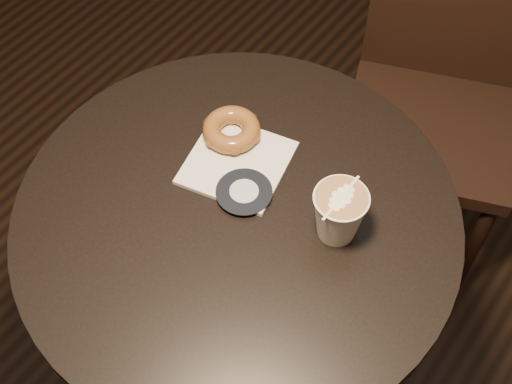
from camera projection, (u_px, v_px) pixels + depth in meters
cafe_table at (239, 273)px, 1.27m from camera, size 0.70×0.70×0.75m
chair at (444, 68)px, 1.58m from camera, size 0.49×0.49×0.96m
pastry_bag at (237, 163)px, 1.15m from camera, size 0.19×0.19×0.01m
doughnut at (232, 130)px, 1.17m from camera, size 0.10×0.10×0.03m
latte_cup at (339, 215)px, 1.05m from camera, size 0.08×0.08×0.09m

